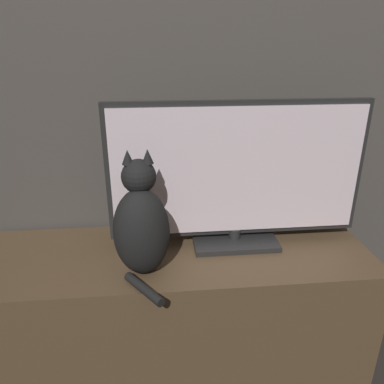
# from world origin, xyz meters

# --- Properties ---
(wall_back) EXTENTS (4.80, 0.05, 2.60)m
(wall_back) POSITION_xyz_m (0.00, 1.22, 1.30)
(wall_back) COLOR #47423D
(wall_back) RESTS_ON ground_plane
(tv_stand) EXTENTS (1.39, 0.45, 0.49)m
(tv_stand) POSITION_xyz_m (0.00, 0.95, 0.25)
(tv_stand) COLOR brown
(tv_stand) RESTS_ON ground_plane
(tv) EXTENTS (0.91, 0.19, 0.53)m
(tv) POSITION_xyz_m (0.22, 1.01, 0.75)
(tv) COLOR black
(tv) RESTS_ON tv_stand
(cat) EXTENTS (0.18, 0.28, 0.41)m
(cat) POSITION_xyz_m (-0.12, 0.85, 0.66)
(cat) COLOR black
(cat) RESTS_ON tv_stand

